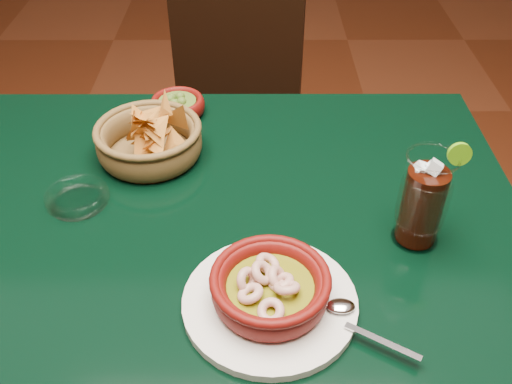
{
  "coord_description": "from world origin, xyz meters",
  "views": [
    {
      "loc": [
        0.14,
        -0.73,
        1.39
      ],
      "look_at": [
        0.14,
        -0.02,
        0.81
      ],
      "focal_mm": 40.0,
      "sensor_mm": 36.0,
      "label": 1
    }
  ],
  "objects_px": {
    "shrimp_plate": "(270,291)",
    "chip_basket": "(149,140)",
    "cola_drink": "(423,200)",
    "dining_chair": "(229,121)",
    "dining_table": "(179,253)"
  },
  "relations": [
    {
      "from": "shrimp_plate",
      "to": "dining_chair",
      "type": "bearing_deg",
      "value": 96.14
    },
    {
      "from": "cola_drink",
      "to": "dining_chair",
      "type": "bearing_deg",
      "value": 113.43
    },
    {
      "from": "dining_chair",
      "to": "cola_drink",
      "type": "height_order",
      "value": "cola_drink"
    },
    {
      "from": "dining_table",
      "to": "chip_basket",
      "type": "distance_m",
      "value": 0.22
    },
    {
      "from": "dining_table",
      "to": "dining_chair",
      "type": "distance_m",
      "value": 0.73
    },
    {
      "from": "dining_table",
      "to": "dining_chair",
      "type": "height_order",
      "value": "dining_chair"
    },
    {
      "from": "dining_table",
      "to": "dining_chair",
      "type": "xyz_separation_m",
      "value": [
        0.06,
        0.7,
        -0.17
      ]
    },
    {
      "from": "dining_chair",
      "to": "cola_drink",
      "type": "distance_m",
      "value": 0.91
    },
    {
      "from": "dining_chair",
      "to": "shrimp_plate",
      "type": "distance_m",
      "value": 0.96
    },
    {
      "from": "shrimp_plate",
      "to": "cola_drink",
      "type": "height_order",
      "value": "cola_drink"
    },
    {
      "from": "dining_chair",
      "to": "chip_basket",
      "type": "xyz_separation_m",
      "value": [
        -0.12,
        -0.54,
        0.3
      ]
    },
    {
      "from": "dining_table",
      "to": "shrimp_plate",
      "type": "relative_size",
      "value": 3.78
    },
    {
      "from": "shrimp_plate",
      "to": "cola_drink",
      "type": "relative_size",
      "value": 1.73
    },
    {
      "from": "dining_table",
      "to": "cola_drink",
      "type": "distance_m",
      "value": 0.44
    },
    {
      "from": "shrimp_plate",
      "to": "chip_basket",
      "type": "xyz_separation_m",
      "value": [
        -0.22,
        0.36,
        0.01
      ]
    }
  ]
}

